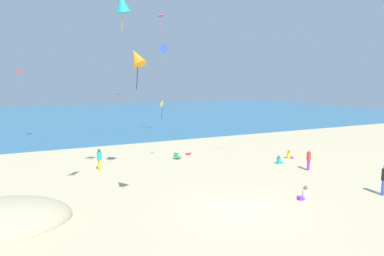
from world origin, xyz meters
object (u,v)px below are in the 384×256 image
Objects in this scene: beach_chair_mid_beach at (177,156)px; person_1 at (309,159)px; person_2 at (99,158)px; person_0 at (305,194)px; kite_yellow at (162,105)px; kite_red at (19,71)px; kite_purple at (119,93)px; kite_orange at (137,57)px; kite_blue at (164,49)px; cooler_box at (188,153)px; kite_magenta at (160,15)px; person_5 at (289,155)px; kite_teal at (122,3)px; person_4 at (279,161)px.

person_1 reaches higher than beach_chair_mid_beach.
beach_chair_mid_beach is 0.43× the size of person_2.
kite_yellow is (-4.09, 11.58, 4.24)m from person_0.
kite_purple is (9.67, -2.60, -2.35)m from kite_red.
person_0 is 14.19m from person_2.
kite_red reaches higher than person_2.
kite_blue reaches higher than kite_orange.
cooler_box is 5.39m from kite_yellow.
kite_blue is (0.62, 0.70, -3.55)m from kite_magenta.
person_0 is 9.84m from person_5.
kite_magenta is (-6.18, 14.35, 13.33)m from person_5.
kite_purple reaches higher than person_2.
kite_purple is at bearing -69.08° from person_0.
cooler_box is 0.32× the size of kite_orange.
kite_blue is at bearing 34.91° from person_2.
cooler_box is 16.47m from kite_magenta.
person_5 reaches higher than cooler_box.
kite_magenta is 3.67m from kite_blue.
beach_chair_mid_beach is 9.40m from person_5.
kite_red is at bearing 135.92° from cooler_box.
kite_teal is at bearing -137.17° from person_5.
kite_magenta is 1.40× the size of kite_purple.
kite_purple reaches higher than beach_chair_mid_beach.
person_1 reaches higher than cooler_box.
cooler_box is 0.93× the size of person_4.
person_5 is at bearing -54.77° from kite_purple.
person_2 is at bearing 92.15° from kite_orange.
person_5 is at bearing 21.55° from person_4.
person_4 is at bearing -74.62° from kite_magenta.
kite_red reaches higher than kite_yellow.
person_5 is at bearing -69.70° from kite_blue.
person_4 is (6.68, -4.80, -0.01)m from beach_chair_mid_beach.
cooler_box is at bearing -2.84° from person_2.
beach_chair_mid_beach is 0.89× the size of person_0.
cooler_box is at bearing 14.88° from person_1.
person_1 is at bearing 12.68° from kite_orange.
person_1 is 29.39m from kite_red.
beach_chair_mid_beach is at bearing -143.60° from cooler_box.
beach_chair_mid_beach is 12.00m from person_0.
cooler_box is 19.98m from kite_red.
kite_yellow reaches higher than person_1.
person_0 is 0.49× the size of person_2.
kite_orange is at bearing -112.26° from kite_magenta.
kite_magenta reaches higher than kite_purple.
person_0 reaches higher than beach_chair_mid_beach.
beach_chair_mid_beach is at bearing 3.96° from kite_yellow.
beach_chair_mid_beach is 0.48× the size of kite_yellow.
kite_teal is at bearing -116.61° from kite_magenta.
kite_yellow reaches higher than beach_chair_mid_beach.
kite_teal is at bearing -94.40° from person_2.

